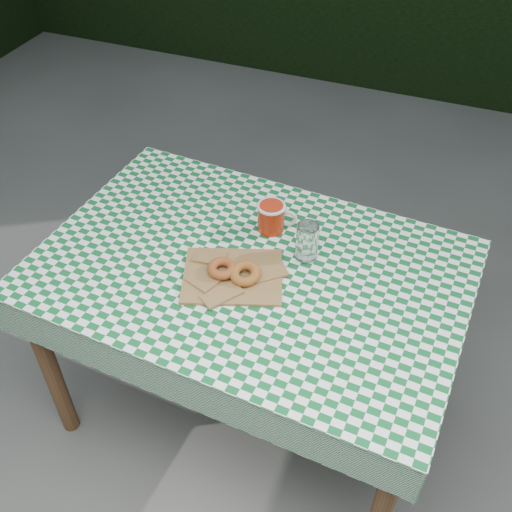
{
  "coord_description": "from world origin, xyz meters",
  "views": [
    {
      "loc": [
        0.62,
        -1.13,
        2.03
      ],
      "look_at": [
        0.14,
        0.12,
        0.79
      ],
      "focal_mm": 41.99,
      "sensor_mm": 36.0,
      "label": 1
    }
  ],
  "objects_px": {
    "table": "(250,345)",
    "coffee_mug": "(271,217)",
    "paper_bag": "(233,275)",
    "drinking_glass": "(307,242)"
  },
  "relations": [
    {
      "from": "paper_bag",
      "to": "drinking_glass",
      "type": "bearing_deg",
      "value": 43.15
    },
    {
      "from": "table",
      "to": "coffee_mug",
      "type": "height_order",
      "value": "coffee_mug"
    },
    {
      "from": "table",
      "to": "paper_bag",
      "type": "bearing_deg",
      "value": -112.54
    },
    {
      "from": "table",
      "to": "coffee_mug",
      "type": "relative_size",
      "value": 7.39
    },
    {
      "from": "table",
      "to": "coffee_mug",
      "type": "distance_m",
      "value": 0.47
    },
    {
      "from": "table",
      "to": "paper_bag",
      "type": "distance_m",
      "value": 0.39
    },
    {
      "from": "paper_bag",
      "to": "coffee_mug",
      "type": "bearing_deg",
      "value": 83.61
    },
    {
      "from": "paper_bag",
      "to": "drinking_glass",
      "type": "relative_size",
      "value": 2.37
    },
    {
      "from": "table",
      "to": "drinking_glass",
      "type": "height_order",
      "value": "drinking_glass"
    },
    {
      "from": "coffee_mug",
      "to": "drinking_glass",
      "type": "bearing_deg",
      "value": -45.93
    }
  ]
}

